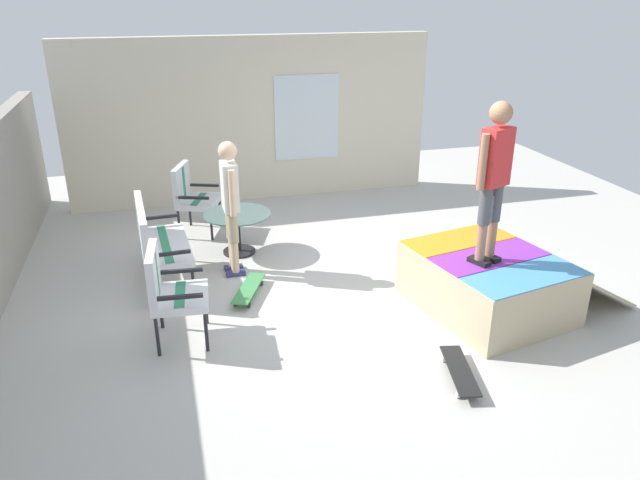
{
  "coord_description": "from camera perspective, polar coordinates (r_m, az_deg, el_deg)",
  "views": [
    {
      "loc": [
        -6.06,
        2.01,
        3.37
      ],
      "look_at": [
        0.04,
        0.36,
        0.7
      ],
      "focal_mm": 33.8,
      "sensor_mm": 36.0,
      "label": 1
    }
  ],
  "objects": [
    {
      "name": "patio_bench",
      "position": [
        7.43,
        -15.4,
        0.26
      ],
      "size": [
        1.28,
        0.63,
        1.02
      ],
      "color": "black",
      "rests_on": "ground_plane"
    },
    {
      "name": "person_watching",
      "position": [
        7.4,
        -8.49,
        3.89
      ],
      "size": [
        0.48,
        0.25,
        1.7
      ],
      "color": "navy",
      "rests_on": "ground_plane"
    },
    {
      "name": "skate_ramp",
      "position": [
        7.0,
        15.74,
        -3.83
      ],
      "size": [
        2.02,
        2.47,
        0.65
      ],
      "color": "tan",
      "rests_on": "ground_plane"
    },
    {
      "name": "patio_chair_near_house",
      "position": [
        8.93,
        -12.16,
        4.39
      ],
      "size": [
        0.77,
        0.73,
        1.02
      ],
      "color": "black",
      "rests_on": "ground_plane"
    },
    {
      "name": "skateboard_by_bench",
      "position": [
        7.16,
        -6.77,
        -4.61
      ],
      "size": [
        0.81,
        0.52,
        0.1
      ],
      "color": "#3F8C4C",
      "rests_on": "ground_plane"
    },
    {
      "name": "patio_table",
      "position": [
        8.18,
        -7.78,
        1.43
      ],
      "size": [
        0.9,
        0.9,
        0.57
      ],
      "color": "black",
      "rests_on": "ground_plane"
    },
    {
      "name": "person_skater",
      "position": [
        6.35,
        16.17,
        6.22
      ],
      "size": [
        0.33,
        0.45,
        1.71
      ],
      "color": "black",
      "rests_on": "skate_ramp"
    },
    {
      "name": "ground_plane",
      "position": [
        7.25,
        2.86,
        -5.3
      ],
      "size": [
        12.0,
        12.0,
        0.1
      ],
      "primitive_type": "cube",
      "color": "beige"
    },
    {
      "name": "patio_chair_by_wall",
      "position": [
        6.19,
        -14.23,
        -4.33
      ],
      "size": [
        0.66,
        0.6,
        1.02
      ],
      "color": "black",
      "rests_on": "ground_plane"
    },
    {
      "name": "skateboard_spare",
      "position": [
        5.85,
        13.09,
        -11.98
      ],
      "size": [
        0.82,
        0.37,
        0.1
      ],
      "color": "black",
      "rests_on": "ground_plane"
    },
    {
      "name": "house_facade",
      "position": [
        10.18,
        -6.34,
        11.24
      ],
      "size": [
        0.23,
        6.0,
        2.67
      ],
      "color": "beige",
      "rests_on": "ground_plane"
    }
  ]
}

